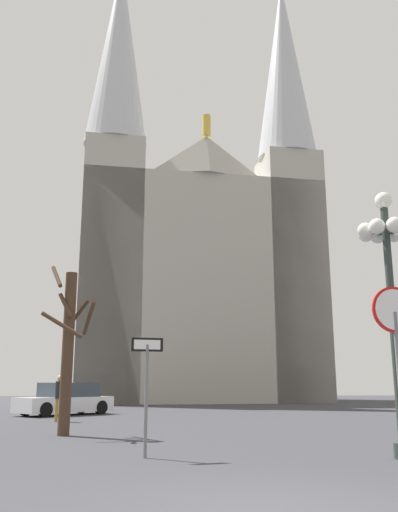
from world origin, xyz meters
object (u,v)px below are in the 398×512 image
(cathedral, at_px, (197,258))
(one_way_arrow_sign, at_px, (147,379))
(stop_sign, at_px, (397,341))
(bare_tree, at_px, (68,346))
(parked_car_near_white, at_px, (66,400))
(street_lamp, at_px, (389,267))
(pedestrian_walking, at_px, (59,393))

(cathedral, bearing_deg, one_way_arrow_sign, -95.23)
(cathedral, relative_size, stop_sign, 12.60)
(bare_tree, height_order, parked_car_near_white, bare_tree)
(street_lamp, bearing_deg, parked_car_near_white, 120.24)
(street_lamp, bearing_deg, one_way_arrow_sign, 174.66)
(street_lamp, bearing_deg, bare_tree, 144.51)
(street_lamp, height_order, pedestrian_walking, street_lamp)
(cathedral, distance_m, pedestrian_walking, 26.11)
(one_way_arrow_sign, distance_m, bare_tree, 5.50)
(cathedral, distance_m, one_way_arrow_sign, 35.25)
(street_lamp, height_order, parked_car_near_white, street_lamp)
(bare_tree, xyz_separation_m, parked_car_near_white, (-1.73, 10.43, -1.81))
(cathedral, xyz_separation_m, bare_tree, (-5.50, -28.76, -9.22))
(one_way_arrow_sign, bearing_deg, pedestrian_walking, 108.80)
(cathedral, relative_size, parked_car_near_white, 8.66)
(pedestrian_walking, bearing_deg, bare_tree, -78.21)
(stop_sign, bearing_deg, pedestrian_walking, 120.45)
(one_way_arrow_sign, height_order, pedestrian_walking, one_way_arrow_sign)
(stop_sign, relative_size, pedestrian_walking, 1.73)
(cathedral, height_order, parked_car_near_white, cathedral)
(one_way_arrow_sign, bearing_deg, bare_tree, 116.59)
(stop_sign, bearing_deg, street_lamp, 67.60)
(stop_sign, xyz_separation_m, bare_tree, (-6.59, 7.41, 0.37))
(pedestrian_walking, bearing_deg, stop_sign, -59.55)
(street_lamp, relative_size, pedestrian_walking, 3.13)
(one_way_arrow_sign, distance_m, parked_car_near_white, 15.85)
(bare_tree, relative_size, pedestrian_walking, 2.81)
(street_lamp, relative_size, bare_tree, 1.12)
(cathedral, distance_m, street_lamp, 35.03)
(one_way_arrow_sign, xyz_separation_m, bare_tree, (-2.42, 4.84, 0.98))
(cathedral, relative_size, one_way_arrow_sign, 16.21)
(one_way_arrow_sign, bearing_deg, parked_car_near_white, 105.21)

